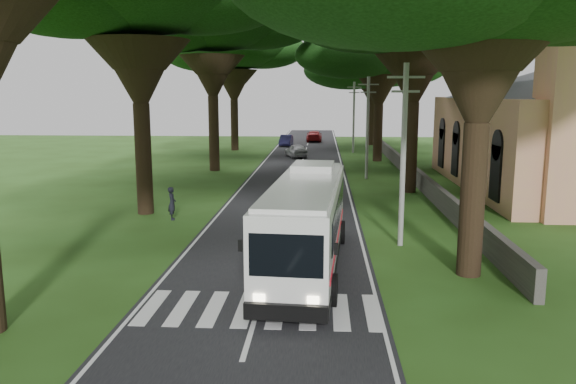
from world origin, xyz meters
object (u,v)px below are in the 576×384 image
at_px(pole_mid, 367,126).
at_px(coach_bus, 306,221).
at_px(distant_car_b, 286,140).
at_px(pedestrian, 172,203).
at_px(church, 552,120).
at_px(distant_car_c, 314,136).
at_px(pole_near, 403,152).
at_px(pole_far, 354,116).
at_px(distant_car_a, 296,150).

bearing_deg(pole_mid, coach_bus, -99.95).
relative_size(distant_car_b, pedestrian, 2.36).
xyz_separation_m(church, distant_car_c, (-17.06, 39.00, -4.13)).
bearing_deg(pole_near, coach_bus, -139.89).
height_order(church, distant_car_c, church).
xyz_separation_m(pole_mid, pole_far, (0.00, 20.00, 0.00)).
height_order(pole_far, distant_car_c, pole_far).
relative_size(coach_bus, distant_car_a, 2.84).
bearing_deg(pole_mid, distant_car_b, 106.49).
distance_m(pole_mid, pedestrian, 19.62).
bearing_deg(coach_bus, pole_mid, 84.02).
xyz_separation_m(church, distant_car_a, (-18.66, 19.15, -4.17)).
distance_m(church, pole_mid, 13.16).
distance_m(distant_car_b, pedestrian, 43.38).
bearing_deg(distant_car_a, distant_car_b, -99.54).
distance_m(pole_mid, coach_bus, 23.94).
height_order(church, pedestrian, church).
bearing_deg(pedestrian, pole_far, -36.09).
xyz_separation_m(pole_near, pedestrian, (-11.56, 4.49, -3.29)).
bearing_deg(pole_mid, pole_far, 90.00).
distance_m(distant_car_a, pedestrian, 30.66).
bearing_deg(pedestrian, coach_bus, -154.97).
relative_size(pole_far, coach_bus, 0.67).
distance_m(church, coach_bus, 25.34).
height_order(church, pole_mid, church).
height_order(pole_mid, distant_car_c, pole_mid).
bearing_deg(coach_bus, distant_car_a, 97.24).
bearing_deg(coach_bus, pole_near, 44.08).
distance_m(pole_mid, distant_car_a, 16.35).
relative_size(pole_near, distant_car_a, 1.91).
height_order(pole_near, distant_car_c, pole_near).
xyz_separation_m(pole_mid, pedestrian, (-11.56, -15.51, -3.29)).
bearing_deg(church, distant_car_a, 134.26).
bearing_deg(pedestrian, pole_mid, -54.76).
bearing_deg(distant_car_c, distant_car_a, 85.76).
height_order(pole_near, coach_bus, pole_near).
bearing_deg(pedestrian, distant_car_a, -27.94).
bearing_deg(church, distant_car_c, 113.63).
distance_m(church, distant_car_a, 27.06).
height_order(pole_near, distant_car_b, pole_near).
xyz_separation_m(pole_near, distant_car_c, (-4.70, 54.54, -3.40)).
bearing_deg(coach_bus, pole_far, 88.56).
xyz_separation_m(pole_near, distant_car_a, (-6.30, 34.69, -3.44)).
height_order(coach_bus, distant_car_c, coach_bus).
height_order(pole_mid, distant_car_a, pole_mid).
relative_size(pole_mid, distant_car_b, 1.90).
relative_size(church, pedestrian, 13.42).
height_order(pole_near, pole_mid, same).
height_order(church, coach_bus, church).
bearing_deg(pole_near, pole_far, 90.00).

